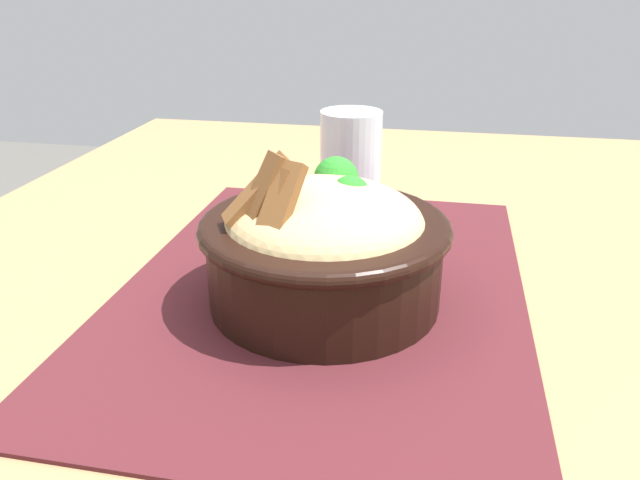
# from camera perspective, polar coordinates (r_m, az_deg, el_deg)

# --- Properties ---
(table) EXTENTS (1.13, 0.81, 0.77)m
(table) POSITION_cam_1_polar(r_m,az_deg,el_deg) (0.54, 0.62, -13.51)
(table) COLOR #99754C
(table) RESTS_ON ground_plane
(placemat) EXTENTS (0.44, 0.32, 0.00)m
(placemat) POSITION_cam_1_polar(r_m,az_deg,el_deg) (0.50, 0.28, -4.30)
(placemat) COLOR #47191E
(placemat) RESTS_ON table
(bowl) EXTENTS (0.19, 0.19, 0.12)m
(bowl) POSITION_cam_1_polar(r_m,az_deg,el_deg) (0.46, -0.03, -0.21)
(bowl) COLOR black
(bowl) RESTS_ON placemat
(fork) EXTENTS (0.04, 0.13, 0.00)m
(fork) POSITION_cam_1_polar(r_m,az_deg,el_deg) (0.60, 2.47, 0.81)
(fork) COLOR silver
(fork) RESTS_ON placemat
(drinking_glass) EXTENTS (0.07, 0.07, 0.10)m
(drinking_glass) POSITION_cam_1_polar(r_m,az_deg,el_deg) (0.70, 2.80, 7.23)
(drinking_glass) COLOR silver
(drinking_glass) RESTS_ON table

